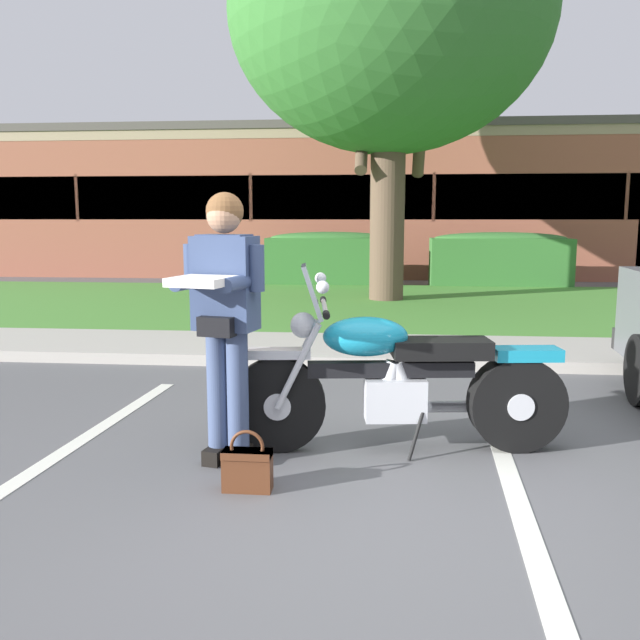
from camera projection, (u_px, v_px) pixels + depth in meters
ground_plane at (394, 501)px, 3.64m from camera, size 140.00×140.00×0.00m
curb_strip at (389, 362)px, 6.87m from camera, size 60.00×0.20×0.12m
concrete_walk at (388, 348)px, 7.71m from camera, size 60.00×1.50×0.08m
grass_lawn at (387, 305)px, 11.64m from camera, size 60.00×6.49×0.06m
stall_stripe_0 at (31, 472)px, 4.04m from camera, size 0.38×4.40×0.01m
stall_stripe_1 at (514, 491)px, 3.77m from camera, size 0.38×4.40×0.01m
motorcycle at (410, 379)px, 4.38m from camera, size 2.24×0.82×1.26m
rider_person at (224, 307)px, 4.07m from camera, size 0.53×0.63×1.70m
handbag at (247, 466)px, 3.77m from camera, size 0.28×0.13×0.36m
shade_tree at (390, 14)px, 11.48m from camera, size 5.68×5.68×7.50m
hedge_left at (331, 257)px, 15.19m from camera, size 2.95×0.90×1.24m
hedge_center_left at (500, 258)px, 14.83m from camera, size 3.09×0.90×1.24m
brick_building at (424, 204)px, 20.38m from camera, size 27.17×8.59×3.95m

